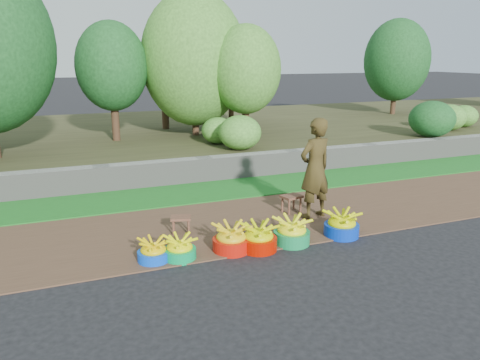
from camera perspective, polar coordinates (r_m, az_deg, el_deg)
name	(u,v)px	position (r m, az deg, el deg)	size (l,w,h in m)	color
ground_plane	(287,249)	(6.99, 5.73, -8.35)	(120.00, 120.00, 0.00)	black
dirt_shoulder	(254,221)	(8.04, 1.67, -5.03)	(80.00, 2.50, 0.02)	#4F3625
grass_verge	(216,190)	(9.82, -2.91, -1.26)	(80.00, 1.50, 0.04)	#1B691E
retaining_wall	(204,170)	(10.53, -4.41, 1.28)	(80.00, 0.35, 0.55)	gray
earth_bank	(159,137)	(15.20, -9.90, 5.24)	(80.00, 10.00, 0.50)	#3A3A1E
vegetation	(94,62)	(13.45, -17.36, 13.58)	(33.68, 6.90, 4.36)	#3A2618
basin_a	(153,252)	(6.60, -10.51, -8.59)	(0.44, 0.44, 0.33)	blue
basin_b	(180,249)	(6.62, -7.36, -8.36)	(0.45, 0.45, 0.34)	#02924B
basin_c	(231,239)	(6.82, -1.08, -7.23)	(0.55, 0.55, 0.41)	#B51208
basin_d	(259,238)	(6.87, 2.28, -7.09)	(0.54, 0.54, 0.40)	#A30F00
basin_e	(292,232)	(7.12, 6.32, -6.33)	(0.55, 0.55, 0.41)	#117F42
basin_f	(342,225)	(7.54, 12.29, -5.38)	(0.55, 0.55, 0.41)	#052EB3
stool_left	(181,220)	(7.47, -7.22, -4.87)	(0.37, 0.32, 0.28)	brown
stool_right	(292,199)	(8.45, 6.31, -2.28)	(0.40, 0.34, 0.31)	brown
vendor_woman	(315,168)	(8.08, 9.14, 1.40)	(0.63, 0.42, 1.74)	black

